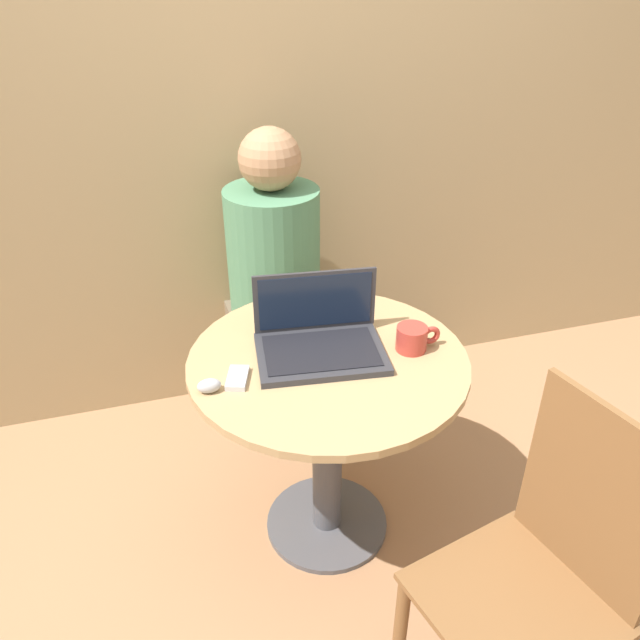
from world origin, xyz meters
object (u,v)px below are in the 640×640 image
at_px(laptop, 319,338).
at_px(person_seated, 272,302).
at_px(cell_phone, 237,378).
at_px(chair_empty, 539,578).

relative_size(laptop, person_seated, 0.33).
height_order(laptop, cell_phone, laptop).
distance_m(chair_empty, person_seated, 1.44).
bearing_deg(chair_empty, laptop, 114.37).
xyz_separation_m(laptop, cell_phone, (-0.26, -0.08, -0.03)).
relative_size(laptop, cell_phone, 3.46).
bearing_deg(laptop, chair_empty, -65.63).
height_order(laptop, person_seated, person_seated).
bearing_deg(laptop, cell_phone, -162.57).
height_order(chair_empty, person_seated, person_seated).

